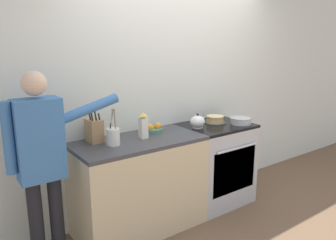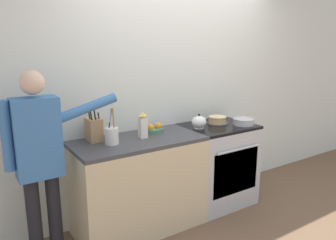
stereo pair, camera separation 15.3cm
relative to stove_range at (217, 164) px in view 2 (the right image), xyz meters
name	(u,v)px [view 2 (the right image)]	position (x,y,z in m)	size (l,w,h in m)	color
ground_plane	(212,220)	(-0.31, -0.31, -0.46)	(16.00, 16.00, 0.00)	brown
wall_back	(178,88)	(-0.31, 0.33, 0.84)	(8.00, 0.04, 2.60)	silver
counter_cabinet	(139,184)	(-1.00, 0.00, 0.00)	(1.24, 0.62, 0.91)	beige
stove_range	(217,164)	(0.00, 0.00, 0.00)	(0.76, 0.65, 0.91)	#B7BABF
layer_cake	(217,120)	(0.04, 0.06, 0.49)	(0.24, 0.24, 0.08)	#4C4C51
tea_kettle	(199,122)	(-0.26, 0.01, 0.52)	(0.19, 0.16, 0.16)	white
mixing_bowl	(243,121)	(0.24, -0.14, 0.49)	(0.24, 0.24, 0.07)	#B7BABF
knife_block	(94,130)	(-1.36, 0.17, 0.56)	(0.12, 0.17, 0.30)	tan
utensil_crock	(112,135)	(-1.26, -0.01, 0.54)	(0.12, 0.12, 0.33)	silver
fruit_bowl	(154,129)	(-0.74, 0.14, 0.49)	(0.19, 0.19, 0.09)	#4C7F66
milk_carton	(143,126)	(-0.93, 0.02, 0.57)	(0.07, 0.07, 0.25)	white
person_baker	(40,153)	(-1.88, -0.04, 0.49)	(0.92, 0.20, 1.59)	black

